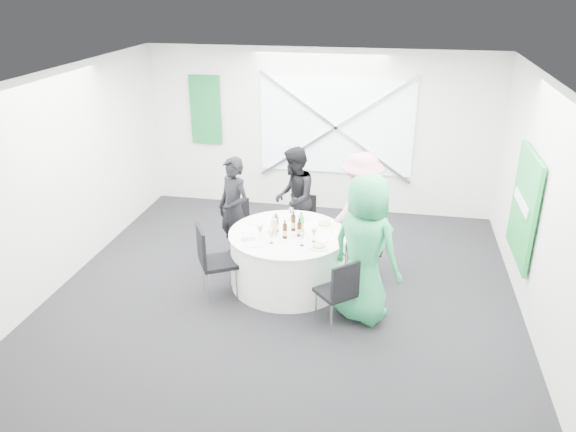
% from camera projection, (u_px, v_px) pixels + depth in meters
% --- Properties ---
extents(floor, '(6.00, 6.00, 0.00)m').
position_uv_depth(floor, '(285.00, 291.00, 7.47)').
color(floor, black).
rests_on(floor, ground).
extents(ceiling, '(6.00, 6.00, 0.00)m').
position_uv_depth(ceiling, '(285.00, 77.00, 6.37)').
color(ceiling, white).
rests_on(ceiling, wall_back).
extents(wall_back, '(6.00, 0.00, 6.00)m').
position_uv_depth(wall_back, '(319.00, 131.00, 9.63)').
color(wall_back, silver).
rests_on(wall_back, floor).
extents(wall_front, '(6.00, 0.00, 6.00)m').
position_uv_depth(wall_front, '(208.00, 332.00, 4.22)').
color(wall_front, silver).
rests_on(wall_front, floor).
extents(wall_left, '(0.00, 6.00, 6.00)m').
position_uv_depth(wall_left, '(64.00, 177.00, 7.44)').
color(wall_left, silver).
rests_on(wall_left, floor).
extents(wall_right, '(0.00, 6.00, 6.00)m').
position_uv_depth(wall_right, '(542.00, 210.00, 6.40)').
color(wall_right, silver).
rests_on(wall_right, floor).
extents(window_panel, '(2.60, 0.03, 1.60)m').
position_uv_depth(window_panel, '(336.00, 127.00, 9.50)').
color(window_panel, white).
rests_on(window_panel, wall_back).
extents(window_brace_a, '(2.63, 0.05, 1.84)m').
position_uv_depth(window_brace_a, '(336.00, 128.00, 9.46)').
color(window_brace_a, silver).
rests_on(window_brace_a, window_panel).
extents(window_brace_b, '(2.63, 0.05, 1.84)m').
position_uv_depth(window_brace_b, '(336.00, 128.00, 9.46)').
color(window_brace_b, silver).
rests_on(window_brace_b, window_panel).
extents(green_banner, '(0.55, 0.04, 1.20)m').
position_uv_depth(green_banner, '(206.00, 110.00, 9.81)').
color(green_banner, '#146632').
rests_on(green_banner, wall_back).
extents(green_sign, '(0.05, 1.20, 1.40)m').
position_uv_depth(green_sign, '(524.00, 207.00, 7.03)').
color(green_sign, '#1A933A').
rests_on(green_sign, wall_right).
extents(banquet_table, '(1.56, 1.56, 0.76)m').
position_uv_depth(banquet_table, '(288.00, 258.00, 7.50)').
color(banquet_table, white).
rests_on(banquet_table, floor).
extents(chair_back, '(0.39, 0.39, 0.84)m').
position_uv_depth(chair_back, '(303.00, 219.00, 8.47)').
color(chair_back, black).
rests_on(chair_back, floor).
extents(chair_back_left, '(0.55, 0.55, 0.86)m').
position_uv_depth(chair_back_left, '(243.00, 226.00, 8.20)').
color(chair_back_left, black).
rests_on(chair_back_left, floor).
extents(chair_back_right, '(0.53, 0.52, 0.91)m').
position_uv_depth(chair_back_right, '(369.00, 243.00, 7.59)').
color(chair_back_right, black).
rests_on(chair_back_right, floor).
extents(chair_front_right, '(0.56, 0.56, 0.88)m').
position_uv_depth(chair_front_right, '(339.00, 289.00, 6.52)').
color(chair_front_right, black).
rests_on(chair_front_right, floor).
extents(chair_front_left, '(0.62, 0.61, 0.99)m').
position_uv_depth(chair_front_left, '(212.00, 256.00, 7.12)').
color(chair_front_left, black).
rests_on(chair_front_left, floor).
extents(person_man_back_left, '(0.68, 0.62, 1.55)m').
position_uv_depth(person_man_back_left, '(234.00, 210.00, 8.04)').
color(person_man_back_left, black).
rests_on(person_man_back_left, floor).
extents(person_man_back, '(0.50, 0.80, 1.56)m').
position_uv_depth(person_man_back, '(294.00, 198.00, 8.44)').
color(person_man_back, black).
rests_on(person_man_back, floor).
extents(person_woman_pink, '(1.14, 1.09, 1.67)m').
position_uv_depth(person_woman_pink, '(360.00, 210.00, 7.87)').
color(person_woman_pink, '#C98294').
rests_on(person_woman_pink, floor).
extents(person_woman_green, '(1.07, 0.96, 1.84)m').
position_uv_depth(person_woman_green, '(365.00, 249.00, 6.56)').
color(person_woman_green, '#289258').
rests_on(person_woman_green, floor).
extents(plate_back, '(0.29, 0.29, 0.01)m').
position_uv_depth(plate_back, '(300.00, 218.00, 7.78)').
color(plate_back, white).
rests_on(plate_back, banquet_table).
extents(plate_back_left, '(0.26, 0.26, 0.01)m').
position_uv_depth(plate_back_left, '(257.00, 222.00, 7.67)').
color(plate_back_left, white).
rests_on(plate_back_left, banquet_table).
extents(plate_back_right, '(0.27, 0.27, 0.04)m').
position_uv_depth(plate_back_right, '(325.00, 224.00, 7.57)').
color(plate_back_right, white).
rests_on(plate_back_right, banquet_table).
extents(plate_front_right, '(0.24, 0.24, 0.04)m').
position_uv_depth(plate_front_right, '(318.00, 246.00, 6.95)').
color(plate_front_right, white).
rests_on(plate_front_right, banquet_table).
extents(plate_front_left, '(0.28, 0.28, 0.01)m').
position_uv_depth(plate_front_left, '(256.00, 242.00, 7.07)').
color(plate_front_left, white).
rests_on(plate_front_left, banquet_table).
extents(napkin, '(0.19, 0.16, 0.04)m').
position_uv_depth(napkin, '(248.00, 237.00, 7.15)').
color(napkin, white).
rests_on(napkin, plate_front_left).
extents(beer_bottle_a, '(0.06, 0.06, 0.26)m').
position_uv_depth(beer_bottle_a, '(276.00, 225.00, 7.34)').
color(beer_bottle_a, '#341909').
rests_on(beer_bottle_a, banquet_table).
extents(beer_bottle_b, '(0.06, 0.06, 0.28)m').
position_uv_depth(beer_bottle_b, '(293.00, 223.00, 7.38)').
color(beer_bottle_b, '#341909').
rests_on(beer_bottle_b, banquet_table).
extents(beer_bottle_c, '(0.06, 0.06, 0.24)m').
position_uv_depth(beer_bottle_c, '(299.00, 230.00, 7.23)').
color(beer_bottle_c, '#341909').
rests_on(beer_bottle_c, banquet_table).
extents(beer_bottle_d, '(0.06, 0.06, 0.25)m').
position_uv_depth(beer_bottle_d, '(285.00, 231.00, 7.17)').
color(beer_bottle_d, '#341909').
rests_on(beer_bottle_d, banquet_table).
extents(green_water_bottle, '(0.08, 0.08, 0.29)m').
position_uv_depth(green_water_bottle, '(301.00, 224.00, 7.33)').
color(green_water_bottle, green).
rests_on(green_water_bottle, banquet_table).
extents(clear_water_bottle, '(0.08, 0.08, 0.29)m').
position_uv_depth(clear_water_bottle, '(274.00, 227.00, 7.24)').
color(clear_water_bottle, silver).
rests_on(clear_water_bottle, banquet_table).
extents(wine_glass_a, '(0.07, 0.07, 0.17)m').
position_uv_depth(wine_glass_a, '(271.00, 234.00, 7.02)').
color(wine_glass_a, white).
rests_on(wine_glass_a, banquet_table).
extents(wine_glass_b, '(0.07, 0.07, 0.17)m').
position_uv_depth(wine_glass_b, '(260.00, 229.00, 7.15)').
color(wine_glass_b, white).
rests_on(wine_glass_b, banquet_table).
extents(wine_glass_c, '(0.07, 0.07, 0.17)m').
position_uv_depth(wine_glass_c, '(314.00, 233.00, 7.06)').
color(wine_glass_c, white).
rests_on(wine_glass_c, banquet_table).
extents(wine_glass_d, '(0.07, 0.07, 0.17)m').
position_uv_depth(wine_glass_d, '(302.00, 236.00, 6.96)').
color(wine_glass_d, white).
rests_on(wine_glass_d, banquet_table).
extents(wine_glass_e, '(0.07, 0.07, 0.17)m').
position_uv_depth(wine_glass_e, '(291.00, 211.00, 7.70)').
color(wine_glass_e, white).
rests_on(wine_glass_e, banquet_table).
extents(fork_a, '(0.08, 0.14, 0.01)m').
position_uv_depth(fork_a, '(332.00, 233.00, 7.35)').
color(fork_a, silver).
rests_on(fork_a, banquet_table).
extents(knife_a, '(0.10, 0.13, 0.01)m').
position_uv_depth(knife_a, '(320.00, 221.00, 7.70)').
color(knife_a, silver).
rests_on(knife_a, banquet_table).
extents(fork_b, '(0.10, 0.13, 0.01)m').
position_uv_depth(fork_b, '(308.00, 250.00, 6.88)').
color(fork_b, silver).
rests_on(fork_b, banquet_table).
extents(knife_b, '(0.10, 0.13, 0.01)m').
position_uv_depth(knife_b, '(327.00, 242.00, 7.09)').
color(knife_b, silver).
rests_on(knife_b, banquet_table).
extents(fork_c, '(0.10, 0.13, 0.01)m').
position_uv_depth(fork_c, '(244.00, 235.00, 7.29)').
color(fork_c, silver).
rests_on(fork_c, banquet_table).
extents(knife_c, '(0.10, 0.13, 0.01)m').
position_uv_depth(knife_c, '(255.00, 246.00, 6.99)').
color(knife_c, silver).
rests_on(knife_c, banquet_table).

